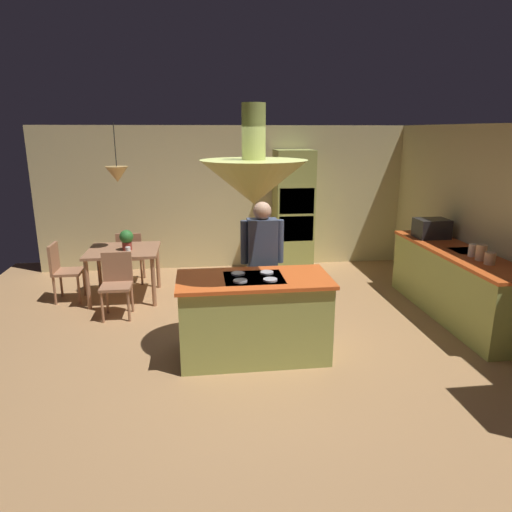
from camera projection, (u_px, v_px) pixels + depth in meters
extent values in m
plane|color=#AD7F51|center=(252.00, 347.00, 5.42)|extent=(8.16, 8.16, 0.00)
cube|color=beige|center=(230.00, 198.00, 8.38)|extent=(6.80, 0.10, 2.55)
cube|color=beige|center=(501.00, 227.00, 5.86)|extent=(0.10, 7.20, 2.55)
cube|color=#A8B259|center=(254.00, 319.00, 5.11)|extent=(1.61, 0.76, 0.88)
cube|color=#E05B23|center=(254.00, 279.00, 4.99)|extent=(1.67, 0.82, 0.04)
cube|color=black|center=(254.00, 278.00, 4.98)|extent=(0.64, 0.52, 0.01)
cylinder|color=#B2B2B7|center=(240.00, 281.00, 4.84)|extent=(0.15, 0.15, 0.02)
cylinder|color=#B2B2B7|center=(270.00, 280.00, 4.87)|extent=(0.15, 0.15, 0.02)
cylinder|color=#B2B2B7|center=(238.00, 274.00, 5.08)|extent=(0.15, 0.15, 0.02)
cylinder|color=#B2B2B7|center=(267.00, 272.00, 5.12)|extent=(0.15, 0.15, 0.02)
cube|color=#A8B259|center=(455.00, 285.00, 6.22)|extent=(0.62, 2.58, 0.88)
cube|color=#E05B23|center=(459.00, 252.00, 6.10)|extent=(0.66, 2.62, 0.04)
cube|color=#B2B2B7|center=(470.00, 256.00, 6.13)|extent=(0.48, 0.36, 0.16)
cube|color=#A8B259|center=(293.00, 211.00, 8.19)|extent=(0.66, 0.62, 2.14)
cube|color=black|center=(297.00, 201.00, 7.85)|extent=(0.60, 0.04, 0.44)
cube|color=black|center=(296.00, 229.00, 7.98)|extent=(0.60, 0.04, 0.44)
cube|color=#A26D4D|center=(123.00, 250.00, 6.83)|extent=(1.03, 0.94, 0.04)
cylinder|color=#A26D4D|center=(88.00, 285.00, 6.49)|extent=(0.06, 0.06, 0.72)
cylinder|color=#A26D4D|center=(153.00, 282.00, 6.60)|extent=(0.06, 0.06, 0.72)
cylinder|color=#A26D4D|center=(99.00, 268.00, 7.27)|extent=(0.06, 0.06, 0.72)
cylinder|color=#A26D4D|center=(158.00, 266.00, 7.38)|extent=(0.06, 0.06, 0.72)
cylinder|color=tan|center=(255.00, 300.00, 5.78)|extent=(0.14, 0.14, 0.81)
cylinder|color=tan|center=(269.00, 299.00, 5.81)|extent=(0.14, 0.14, 0.81)
cube|color=#3F4C66|center=(262.00, 244.00, 5.61)|extent=(0.36, 0.22, 0.62)
cylinder|color=#3F4C66|center=(244.00, 242.00, 5.57)|extent=(0.09, 0.09, 0.53)
cylinder|color=#3F4C66|center=(280.00, 241.00, 5.62)|extent=(0.09, 0.09, 0.53)
sphere|color=tan|center=(262.00, 211.00, 5.50)|extent=(0.22, 0.22, 0.22)
cone|color=#A8B259|center=(254.00, 182.00, 4.71)|extent=(1.10, 1.10, 0.45)
cylinder|color=#A8B259|center=(254.00, 132.00, 4.58)|extent=(0.24, 0.24, 0.55)
cone|color=#E0B266|center=(117.00, 174.00, 6.54)|extent=(0.32, 0.32, 0.22)
cylinder|color=black|center=(115.00, 145.00, 6.43)|extent=(0.01, 0.01, 0.60)
cube|color=#A26D4D|center=(116.00, 286.00, 6.18)|extent=(0.40, 0.40, 0.04)
cube|color=#A26D4D|center=(117.00, 267.00, 6.29)|extent=(0.40, 0.04, 0.42)
cylinder|color=#A26D4D|center=(102.00, 307.00, 6.05)|extent=(0.04, 0.04, 0.43)
cylinder|color=#A26D4D|center=(129.00, 306.00, 6.09)|extent=(0.04, 0.04, 0.43)
cylinder|color=#A26D4D|center=(107.00, 298.00, 6.38)|extent=(0.04, 0.04, 0.43)
cylinder|color=#A26D4D|center=(132.00, 297.00, 6.42)|extent=(0.04, 0.04, 0.43)
cube|color=#A26D4D|center=(131.00, 256.00, 7.65)|extent=(0.40, 0.40, 0.04)
cube|color=#A26D4D|center=(129.00, 246.00, 7.42)|extent=(0.40, 0.04, 0.42)
cylinder|color=#A26D4D|center=(144.00, 266.00, 7.89)|extent=(0.04, 0.04, 0.43)
cylinder|color=#A26D4D|center=(124.00, 267.00, 7.85)|extent=(0.04, 0.04, 0.43)
cylinder|color=#A26D4D|center=(142.00, 272.00, 7.57)|extent=(0.04, 0.04, 0.43)
cylinder|color=#A26D4D|center=(120.00, 273.00, 7.53)|extent=(0.04, 0.04, 0.43)
cube|color=#A26D4D|center=(68.00, 272.00, 6.81)|extent=(0.40, 0.40, 0.04)
cube|color=#A26D4D|center=(54.00, 258.00, 6.74)|extent=(0.04, 0.40, 0.42)
cylinder|color=#A26D4D|center=(79.00, 290.00, 6.73)|extent=(0.04, 0.04, 0.43)
cylinder|color=#A26D4D|center=(84.00, 282.00, 7.06)|extent=(0.04, 0.04, 0.43)
cylinder|color=#A26D4D|center=(55.00, 290.00, 6.69)|extent=(0.04, 0.04, 0.43)
cylinder|color=#A26D4D|center=(61.00, 283.00, 7.02)|extent=(0.04, 0.04, 0.43)
cylinder|color=#99382D|center=(127.00, 246.00, 6.77)|extent=(0.14, 0.14, 0.12)
sphere|color=#2D722D|center=(126.00, 237.00, 6.74)|extent=(0.20, 0.20, 0.20)
cylinder|color=white|center=(128.00, 250.00, 6.61)|extent=(0.07, 0.07, 0.09)
cylinder|color=#E0B78C|center=(490.00, 258.00, 5.45)|extent=(0.12, 0.12, 0.15)
cylinder|color=#E0B78C|center=(481.00, 252.00, 5.62)|extent=(0.13, 0.13, 0.20)
cylinder|color=silver|center=(472.00, 250.00, 5.80)|extent=(0.10, 0.10, 0.16)
cube|color=#232326|center=(432.00, 228.00, 6.80)|extent=(0.46, 0.36, 0.28)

